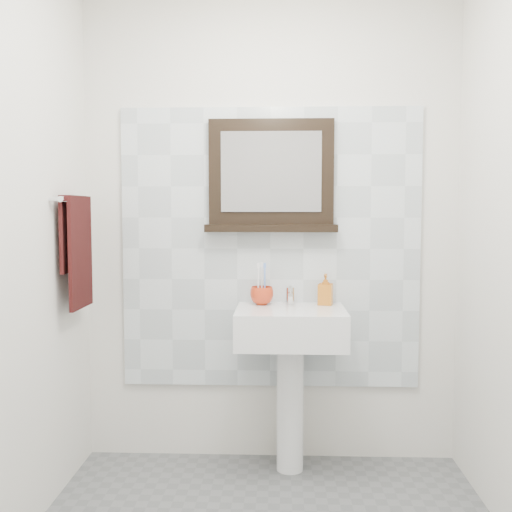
% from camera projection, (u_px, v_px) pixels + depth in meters
% --- Properties ---
extents(back_wall, '(2.00, 0.01, 2.50)m').
position_uv_depth(back_wall, '(270.00, 230.00, 3.22)').
color(back_wall, silver).
rests_on(back_wall, ground).
extents(front_wall, '(2.00, 0.01, 2.50)m').
position_uv_depth(front_wall, '(250.00, 270.00, 1.03)').
color(front_wall, silver).
rests_on(front_wall, ground).
extents(splashback, '(1.60, 0.02, 1.50)m').
position_uv_depth(splashback, '(270.00, 249.00, 3.22)').
color(splashback, silver).
rests_on(splashback, back_wall).
extents(pedestal_sink, '(0.55, 0.44, 0.96)m').
position_uv_depth(pedestal_sink, '(291.00, 344.00, 3.04)').
color(pedestal_sink, white).
rests_on(pedestal_sink, ground).
extents(toothbrush_cup, '(0.13, 0.13, 0.10)m').
position_uv_depth(toothbrush_cup, '(262.00, 296.00, 3.14)').
color(toothbrush_cup, red).
rests_on(toothbrush_cup, pedestal_sink).
extents(toothbrushes, '(0.05, 0.04, 0.21)m').
position_uv_depth(toothbrushes, '(262.00, 281.00, 3.13)').
color(toothbrushes, white).
rests_on(toothbrushes, toothbrush_cup).
extents(soap_dispenser, '(0.09, 0.09, 0.16)m').
position_uv_depth(soap_dispenser, '(325.00, 289.00, 3.14)').
color(soap_dispenser, '#BC4A16').
rests_on(soap_dispenser, pedestal_sink).
extents(framed_mirror, '(0.70, 0.11, 0.59)m').
position_uv_depth(framed_mirror, '(271.00, 178.00, 3.16)').
color(framed_mirror, black).
rests_on(framed_mirror, back_wall).
extents(towel_bar, '(0.07, 0.40, 0.03)m').
position_uv_depth(towel_bar, '(75.00, 200.00, 2.91)').
color(towel_bar, silver).
rests_on(towel_bar, left_wall).
extents(hand_towel, '(0.06, 0.30, 0.55)m').
position_uv_depth(hand_towel, '(77.00, 243.00, 2.92)').
color(hand_towel, black).
rests_on(hand_towel, towel_bar).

